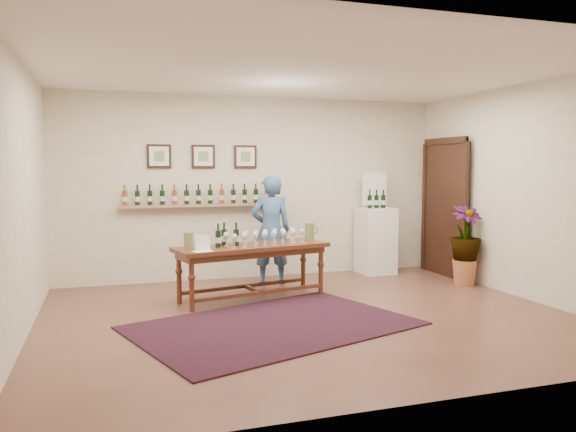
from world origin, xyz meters
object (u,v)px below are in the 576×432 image
object	(u,v)px
display_pedestal	(376,241)
potted_plant	(465,245)
tasting_table	(252,253)
person	(271,230)

from	to	relation	value
display_pedestal	potted_plant	xyz separation A→B (m)	(0.81, -1.25, 0.06)
tasting_table	potted_plant	size ratio (longest dim) A/B	2.09
display_pedestal	potted_plant	world-z (taller)	display_pedestal
person	tasting_table	bearing A→B (deg)	68.12
tasting_table	display_pedestal	size ratio (longest dim) A/B	1.97
display_pedestal	person	bearing A→B (deg)	-170.74
tasting_table	potted_plant	world-z (taller)	potted_plant
display_pedestal	person	world-z (taller)	person
potted_plant	person	xyz separation A→B (m)	(-2.67, 0.95, 0.21)
tasting_table	person	xyz separation A→B (m)	(0.49, 0.84, 0.20)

